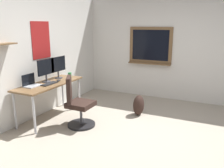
# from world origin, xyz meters

# --- Properties ---
(ground_plane) EXTENTS (5.20, 5.20, 0.00)m
(ground_plane) POSITION_xyz_m (0.00, 0.00, 0.00)
(ground_plane) COLOR #9E9384
(ground_plane) RESTS_ON ground
(wall_back) EXTENTS (5.00, 0.30, 2.60)m
(wall_back) POSITION_xyz_m (-0.00, 2.45, 1.30)
(wall_back) COLOR silver
(wall_back) RESTS_ON ground
(wall_right) EXTENTS (0.22, 5.00, 2.60)m
(wall_right) POSITION_xyz_m (2.45, 0.03, 1.30)
(wall_right) COLOR silver
(wall_right) RESTS_ON ground
(desk) EXTENTS (1.53, 0.57, 0.73)m
(desk) POSITION_xyz_m (0.09, 2.08, 0.66)
(desk) COLOR brown
(desk) RESTS_ON ground
(office_chair) EXTENTS (0.55, 0.56, 0.95)m
(office_chair) POSITION_xyz_m (-0.01, 1.37, 0.41)
(office_chair) COLOR black
(office_chair) RESTS_ON ground
(laptop) EXTENTS (0.31, 0.21, 0.23)m
(laptop) POSITION_xyz_m (-0.26, 2.22, 0.79)
(laptop) COLOR #ADAFB5
(laptop) RESTS_ON desk
(monitor_primary) EXTENTS (0.46, 0.17, 0.46)m
(monitor_primary) POSITION_xyz_m (0.13, 2.17, 1.00)
(monitor_primary) COLOR #38383D
(monitor_primary) RESTS_ON desk
(monitor_secondary) EXTENTS (0.46, 0.17, 0.46)m
(monitor_secondary) POSITION_xyz_m (0.51, 2.17, 1.00)
(monitor_secondary) COLOR #38383D
(monitor_secondary) RESTS_ON desk
(keyboard) EXTENTS (0.37, 0.13, 0.02)m
(keyboard) POSITION_xyz_m (0.01, 2.01, 0.74)
(keyboard) COLOR black
(keyboard) RESTS_ON desk
(computer_mouse) EXTENTS (0.10, 0.06, 0.03)m
(computer_mouse) POSITION_xyz_m (0.29, 2.01, 0.75)
(computer_mouse) COLOR #262628
(computer_mouse) RESTS_ON desk
(coffee_mug) EXTENTS (0.08, 0.08, 0.09)m
(coffee_mug) POSITION_xyz_m (0.75, 2.06, 0.78)
(coffee_mug) COLOR #338C4C
(coffee_mug) RESTS_ON desk
(backpack) EXTENTS (0.32, 0.22, 0.43)m
(backpack) POSITION_xyz_m (1.00, 0.52, 0.22)
(backpack) COLOR black
(backpack) RESTS_ON ground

